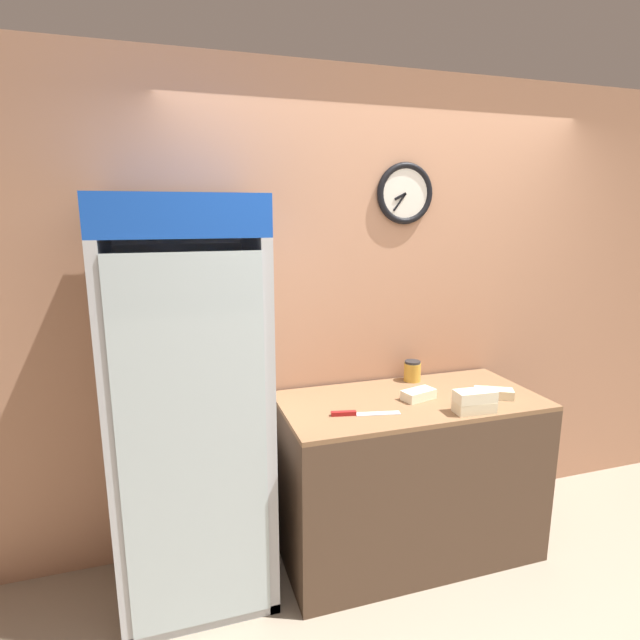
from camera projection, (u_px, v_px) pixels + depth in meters
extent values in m
cube|color=#AD7A5B|center=(383.00, 310.00, 3.01)|extent=(5.20, 0.06, 2.70)
torus|color=black|center=(405.00, 194.00, 2.85)|extent=(0.35, 0.04, 0.35)
cylinder|color=silver|center=(405.00, 194.00, 2.85)|extent=(0.29, 0.01, 0.29)
cube|color=black|center=(400.00, 196.00, 2.84)|extent=(0.07, 0.01, 0.05)
cube|color=black|center=(400.00, 202.00, 2.84)|extent=(0.08, 0.01, 0.10)
cube|color=#4C3828|center=(408.00, 477.00, 2.83)|extent=(1.43, 0.68, 0.90)
cube|color=brown|center=(411.00, 401.00, 2.74)|extent=(1.43, 0.68, 0.02)
cube|color=#B2B7BC|center=(188.00, 404.00, 2.69)|extent=(0.72, 0.04, 1.82)
cube|color=#B2B7BC|center=(117.00, 434.00, 2.33)|extent=(0.05, 0.61, 1.82)
cube|color=#B2B7BC|center=(259.00, 416.00, 2.53)|extent=(0.05, 0.61, 1.82)
cube|color=#B2B7BC|center=(200.00, 582.00, 2.62)|extent=(0.72, 0.61, 0.05)
cube|color=white|center=(188.00, 406.00, 2.67)|extent=(0.62, 0.02, 1.72)
cube|color=silver|center=(195.00, 453.00, 2.14)|extent=(0.62, 0.01, 1.72)
cube|color=blue|center=(179.00, 215.00, 2.19)|extent=(0.72, 0.54, 0.18)
cube|color=silver|center=(196.00, 501.00, 2.50)|extent=(0.60, 0.49, 0.01)
cube|color=silver|center=(191.00, 424.00, 2.41)|extent=(0.60, 0.49, 0.01)
cube|color=silver|center=(186.00, 342.00, 2.32)|extent=(0.60, 0.49, 0.01)
cylinder|color=orange|center=(165.00, 339.00, 2.10)|extent=(0.07, 0.07, 0.13)
cylinder|color=orange|center=(164.00, 317.00, 2.08)|extent=(0.03, 0.03, 0.06)
cylinder|color=navy|center=(202.00, 333.00, 2.14)|extent=(0.08, 0.08, 0.16)
cylinder|color=navy|center=(200.00, 307.00, 2.12)|extent=(0.03, 0.03, 0.07)
cylinder|color=orange|center=(221.00, 423.00, 2.25)|extent=(0.07, 0.07, 0.14)
cylinder|color=orange|center=(220.00, 403.00, 2.23)|extent=(0.03, 0.03, 0.06)
cylinder|color=#B2231E|center=(215.00, 506.00, 2.31)|extent=(0.06, 0.06, 0.15)
cylinder|color=#B2231E|center=(214.00, 486.00, 2.29)|extent=(0.02, 0.02, 0.06)
cylinder|color=#B2231E|center=(198.00, 421.00, 2.22)|extent=(0.07, 0.07, 0.18)
cylinder|color=#B2231E|center=(197.00, 393.00, 2.19)|extent=(0.03, 0.03, 0.08)
cylinder|color=#72337F|center=(143.00, 519.00, 2.22)|extent=(0.06, 0.06, 0.13)
cylinder|color=#72337F|center=(141.00, 500.00, 2.20)|extent=(0.02, 0.02, 0.06)
cube|color=beige|center=(474.00, 407.00, 2.54)|extent=(0.21, 0.11, 0.06)
cube|color=beige|center=(475.00, 396.00, 2.53)|extent=(0.21, 0.11, 0.06)
cube|color=beige|center=(419.00, 394.00, 2.72)|extent=(0.20, 0.14, 0.05)
cube|color=beige|center=(494.00, 393.00, 2.74)|extent=(0.22, 0.17, 0.05)
cube|color=silver|center=(378.00, 413.00, 2.52)|extent=(0.23, 0.09, 0.00)
cube|color=maroon|center=(344.00, 413.00, 2.50)|extent=(0.13, 0.05, 0.02)
cylinder|color=gold|center=(412.00, 372.00, 3.01)|extent=(0.10, 0.10, 0.11)
cylinder|color=#262628|center=(413.00, 362.00, 3.00)|extent=(0.09, 0.09, 0.01)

